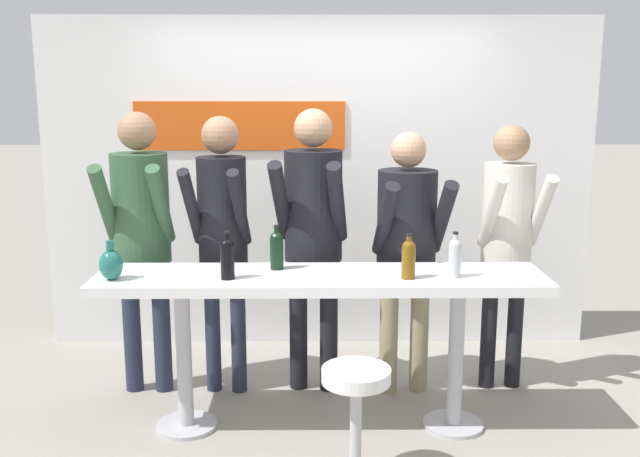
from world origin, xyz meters
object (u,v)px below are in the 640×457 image
(wine_bottle_0, at_px, (409,257))
(person_far_left, at_px, (141,221))
(wine_bottle_2, at_px, (277,248))
(person_left, at_px, (222,222))
(bar_stool, at_px, (356,408))
(tasting_table, at_px, (320,298))
(person_center_right, at_px, (508,226))
(person_center_left, at_px, (313,219))
(person_center, at_px, (407,235))
(decorative_vase, at_px, (111,264))
(wine_bottle_1, at_px, (455,256))
(wine_bottle_3, at_px, (227,256))

(wine_bottle_0, bearing_deg, person_far_left, 159.05)
(wine_bottle_2, bearing_deg, person_left, 132.81)
(bar_stool, xyz_separation_m, person_far_left, (-1.31, 1.14, 0.74))
(tasting_table, bearing_deg, person_center_right, 25.12)
(person_center_left, height_order, person_center, person_center_left)
(person_far_left, height_order, person_left, person_far_left)
(person_far_left, bearing_deg, bar_stool, -39.69)
(person_left, height_order, decorative_vase, person_left)
(bar_stool, distance_m, person_far_left, 1.89)
(wine_bottle_0, bearing_deg, wine_bottle_2, 163.97)
(person_far_left, xyz_separation_m, decorative_vase, (-0.02, -0.63, -0.12))
(person_center_left, bearing_deg, person_center_right, 10.37)
(wine_bottle_1, bearing_deg, person_center_right, 53.98)
(tasting_table, relative_size, wine_bottle_1, 9.81)
(tasting_table, relative_size, person_center, 1.50)
(wine_bottle_2, bearing_deg, bar_stool, -59.70)
(tasting_table, xyz_separation_m, person_center, (0.56, 0.51, 0.26))
(person_center_left, height_order, wine_bottle_0, person_center_left)
(tasting_table, distance_m, wine_bottle_1, 0.80)
(bar_stool, relative_size, wine_bottle_0, 2.44)
(bar_stool, xyz_separation_m, person_center, (0.38, 1.12, 0.65))
(person_left, height_order, wine_bottle_0, person_left)
(person_left, relative_size, person_center_right, 1.03)
(bar_stool, height_order, person_center_right, person_center_right)
(tasting_table, distance_m, person_center, 0.80)
(decorative_vase, bearing_deg, wine_bottle_3, 1.08)
(wine_bottle_3, bearing_deg, tasting_table, 10.17)
(person_center_left, distance_m, person_center_right, 1.26)
(person_far_left, height_order, wine_bottle_3, person_far_left)
(tasting_table, height_order, person_center_right, person_center_right)
(wine_bottle_0, height_order, wine_bottle_3, wine_bottle_3)
(bar_stool, height_order, wine_bottle_1, wine_bottle_1)
(person_far_left, distance_m, wine_bottle_1, 1.99)
(wine_bottle_0, relative_size, wine_bottle_3, 0.94)
(person_center, relative_size, wine_bottle_1, 6.56)
(person_far_left, relative_size, person_center_right, 1.05)
(tasting_table, relative_size, person_center_right, 1.46)
(tasting_table, bearing_deg, person_far_left, 155.02)
(tasting_table, distance_m, person_far_left, 1.30)
(person_center, distance_m, wine_bottle_3, 1.23)
(person_far_left, height_order, person_center_left, person_center_left)
(tasting_table, distance_m, bar_stool, 0.74)
(person_far_left, distance_m, person_left, 0.52)
(tasting_table, height_order, wine_bottle_1, wine_bottle_1)
(person_far_left, xyz_separation_m, wine_bottle_2, (0.88, -0.41, -0.08))
(wine_bottle_2, distance_m, wine_bottle_3, 0.34)
(wine_bottle_2, bearing_deg, person_center_left, 63.46)
(tasting_table, xyz_separation_m, bar_stool, (0.17, -0.61, -0.39))
(person_left, distance_m, wine_bottle_1, 1.49)
(tasting_table, bearing_deg, bar_stool, -74.05)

